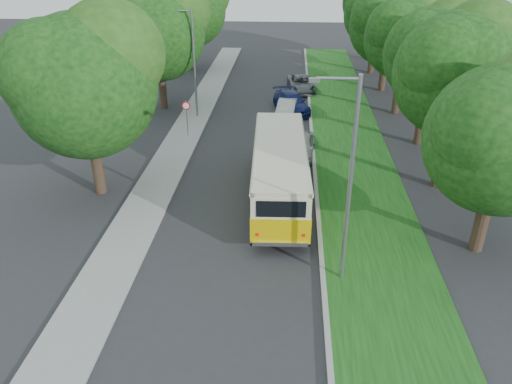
# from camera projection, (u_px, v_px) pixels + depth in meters

# --- Properties ---
(ground) EXTENTS (120.00, 120.00, 0.00)m
(ground) POSITION_uv_depth(u_px,v_px,m) (237.00, 240.00, 21.83)
(ground) COLOR #2D2D2F
(ground) RESTS_ON ground
(curb) EXTENTS (0.20, 70.00, 0.15)m
(curb) POSITION_uv_depth(u_px,v_px,m) (316.00, 189.00, 25.99)
(curb) COLOR gray
(curb) RESTS_ON ground
(grass_verge) EXTENTS (4.50, 70.00, 0.13)m
(grass_verge) POSITION_uv_depth(u_px,v_px,m) (361.00, 190.00, 25.85)
(grass_verge) COLOR #144713
(grass_verge) RESTS_ON ground
(sidewalk) EXTENTS (2.20, 70.00, 0.12)m
(sidewalk) POSITION_uv_depth(u_px,v_px,m) (157.00, 184.00, 26.52)
(sidewalk) COLOR gray
(sidewalk) RESTS_ON ground
(treeline) EXTENTS (24.27, 41.91, 9.46)m
(treeline) POSITION_uv_depth(u_px,v_px,m) (307.00, 29.00, 34.80)
(treeline) COLOR #332319
(treeline) RESTS_ON ground
(lamppost_near) EXTENTS (1.71, 0.16, 8.00)m
(lamppost_near) POSITION_uv_depth(u_px,v_px,m) (348.00, 178.00, 17.33)
(lamppost_near) COLOR gray
(lamppost_near) RESTS_ON ground
(lamppost_far) EXTENTS (1.71, 0.16, 7.50)m
(lamppost_far) POSITION_uv_depth(u_px,v_px,m) (193.00, 60.00, 34.36)
(lamppost_far) COLOR gray
(lamppost_far) RESTS_ON ground
(warning_sign) EXTENTS (0.56, 0.10, 2.50)m
(warning_sign) POSITION_uv_depth(u_px,v_px,m) (186.00, 112.00, 31.91)
(warning_sign) COLOR gray
(warning_sign) RESTS_ON ground
(vintage_bus) EXTENTS (2.95, 10.11, 2.98)m
(vintage_bus) POSITION_uv_depth(u_px,v_px,m) (280.00, 173.00, 24.42)
(vintage_bus) COLOR #E2BB07
(vintage_bus) RESTS_ON ground
(car_silver) EXTENTS (1.84, 3.83, 1.26)m
(car_silver) POSITION_uv_depth(u_px,v_px,m) (302.00, 146.00, 29.77)
(car_silver) COLOR #9FA0A4
(car_silver) RESTS_ON ground
(car_white) EXTENTS (1.71, 3.83, 1.22)m
(car_white) POSITION_uv_depth(u_px,v_px,m) (287.00, 109.00, 35.97)
(car_white) COLOR beige
(car_white) RESTS_ON ground
(car_blue) EXTENTS (3.23, 4.98, 1.34)m
(car_blue) POSITION_uv_depth(u_px,v_px,m) (291.00, 102.00, 37.20)
(car_blue) COLOR navy
(car_blue) RESTS_ON ground
(car_grey) EXTENTS (2.60, 4.70, 1.25)m
(car_grey) POSITION_uv_depth(u_px,v_px,m) (301.00, 84.00, 41.96)
(car_grey) COLOR #5C5D63
(car_grey) RESTS_ON ground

